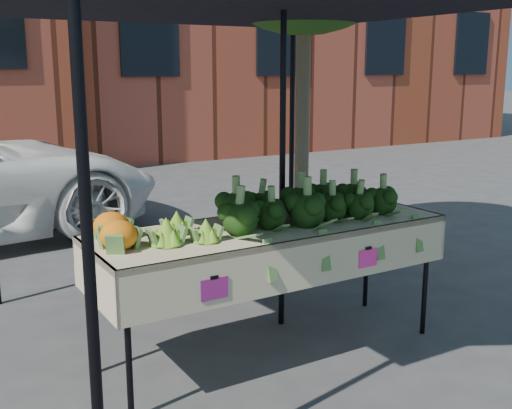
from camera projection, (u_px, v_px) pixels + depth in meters
The scene contains 7 objects.
ground at pixel (268, 358), 4.20m from camera, with size 90.00×90.00×0.00m, color #363639.
table at pixel (271, 290), 4.21m from camera, with size 2.41×0.83×0.90m.
canopy at pixel (234, 147), 4.38m from camera, with size 3.16×3.16×2.74m, color black, non-canonical shape.
broccoli_heap at pixel (304, 199), 4.24m from camera, with size 1.38×0.58×0.28m, color black.
romanesco_cluster at pixel (179, 222), 3.75m from camera, with size 0.44×0.48×0.21m, color #81B936.
cauliflower_pair at pixel (115, 229), 3.64m from camera, with size 0.24×0.44×0.19m, color orange.
street_tree at pixel (303, 66), 5.65m from camera, with size 1.96×1.96×3.86m, color #1E4C14, non-canonical shape.
Camera 1 is at (-2.04, -3.31, 1.91)m, focal length 43.86 mm.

